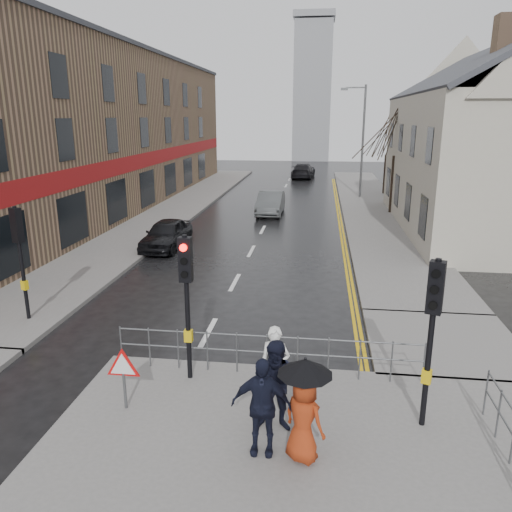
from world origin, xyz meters
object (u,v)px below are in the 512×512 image
(pedestrian_b, at_px, (278,387))
(pedestrian_d, at_px, (261,406))
(pedestrian_with_umbrella, at_px, (304,404))
(car_parked, at_px, (166,234))
(pedestrian_a, at_px, (275,366))
(car_mid, at_px, (271,203))

(pedestrian_b, relative_size, pedestrian_d, 0.99)
(pedestrian_with_umbrella, bearing_deg, car_parked, 115.73)
(pedestrian_with_umbrella, relative_size, pedestrian_d, 1.06)
(pedestrian_b, bearing_deg, car_parked, 115.05)
(pedestrian_with_umbrella, bearing_deg, pedestrian_d, 171.07)
(pedestrian_a, relative_size, pedestrian_b, 0.94)
(pedestrian_b, xyz_separation_m, car_mid, (-2.41, 22.48, -0.34))
(pedestrian_b, height_order, car_parked, pedestrian_b)
(pedestrian_d, distance_m, car_mid, 23.28)
(pedestrian_a, distance_m, pedestrian_b, 0.89)
(pedestrian_b, height_order, pedestrian_d, pedestrian_d)
(car_mid, bearing_deg, pedestrian_b, -83.57)
(pedestrian_a, relative_size, car_parked, 0.43)
(pedestrian_d, relative_size, car_mid, 0.43)
(pedestrian_with_umbrella, distance_m, car_parked, 15.92)
(pedestrian_b, distance_m, car_parked, 14.95)
(pedestrian_d, xyz_separation_m, car_mid, (-2.17, 23.18, -0.35))
(pedestrian_a, height_order, pedestrian_d, pedestrian_d)
(car_mid, bearing_deg, pedestrian_with_umbrella, -82.53)
(pedestrian_with_umbrella, xyz_separation_m, car_mid, (-2.93, 23.29, -0.52))
(pedestrian_b, relative_size, pedestrian_with_umbrella, 0.94)
(pedestrian_with_umbrella, height_order, car_mid, pedestrian_with_umbrella)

